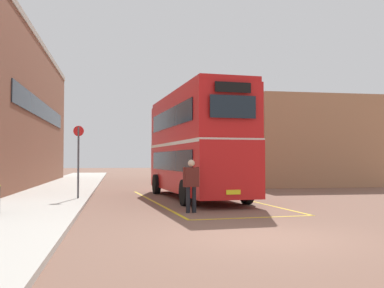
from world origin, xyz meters
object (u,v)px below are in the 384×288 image
object	(u,v)px
pedestrian_boarding	(191,182)
single_deck_bus	(203,161)
bus_stop_sign	(78,155)
double_decker_bus	(196,143)

from	to	relation	value
pedestrian_boarding	single_deck_bus	bearing A→B (deg)	77.67
bus_stop_sign	single_deck_bus	bearing A→B (deg)	60.93
double_decker_bus	bus_stop_sign	distance (m)	5.19
pedestrian_boarding	bus_stop_sign	bearing A→B (deg)	130.94
pedestrian_boarding	double_decker_bus	bearing A→B (deg)	78.13
double_decker_bus	single_deck_bus	bearing A→B (deg)	77.50
single_deck_bus	pedestrian_boarding	world-z (taller)	single_deck_bus
double_decker_bus	bus_stop_sign	bearing A→B (deg)	-173.33
single_deck_bus	double_decker_bus	bearing A→B (deg)	-102.50
double_decker_bus	bus_stop_sign	xyz separation A→B (m)	(-5.12, -0.60, -0.57)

